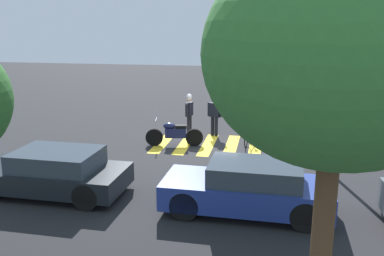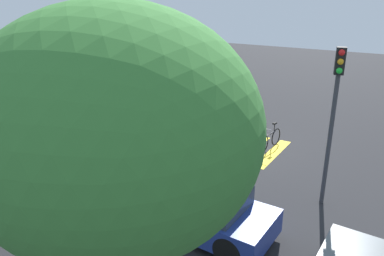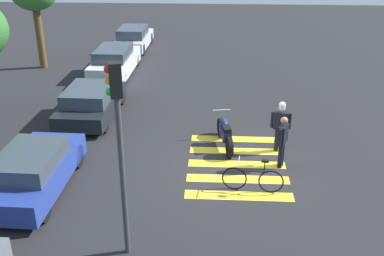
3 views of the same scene
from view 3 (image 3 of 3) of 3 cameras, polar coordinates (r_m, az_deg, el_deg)
name	(u,v)px [view 3 (image 3 of 3)]	position (r m, az deg, el deg)	size (l,w,h in m)	color
ground_plane	(237,164)	(14.38, 5.60, -4.52)	(60.00, 60.00, 0.00)	#232326
police_motorcycle	(225,133)	(15.27, 4.14, -0.69)	(2.18, 0.70, 1.05)	black
leaning_bicycle	(253,179)	(12.90, 7.60, -6.32)	(0.46, 1.71, 1.01)	black
officer_on_foot	(281,123)	(14.99, 11.01, 0.60)	(0.26, 0.65, 1.73)	black
officer_by_motorcycle	(283,139)	(14.03, 11.23, -1.34)	(0.62, 0.38, 1.66)	black
crosswalk_stripes	(237,164)	(14.38, 5.60, -4.51)	(4.05, 3.02, 0.01)	yellow
car_blue_hatchback	(33,171)	(13.42, -19.17, -5.07)	(4.14, 1.79, 1.30)	black
car_black_suv	(91,102)	(17.92, -12.47, 3.17)	(4.16, 1.95, 1.24)	black
car_white_van	(115,62)	(22.79, -9.62, 8.17)	(4.53, 1.79, 1.40)	black
car_silver_sedan	(134,38)	(27.56, -7.31, 11.03)	(4.12, 1.79, 1.29)	black
traffic_light_pole	(119,134)	(9.38, -9.13, -0.72)	(0.29, 0.35, 4.49)	#38383D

